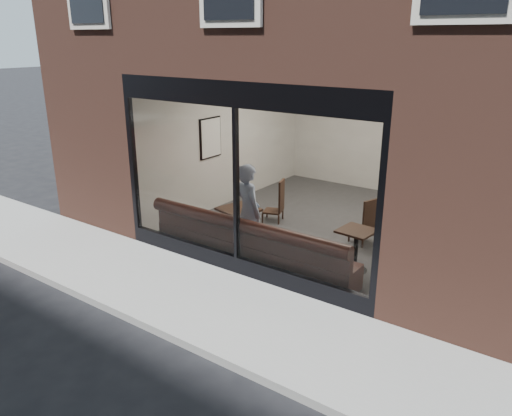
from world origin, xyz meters
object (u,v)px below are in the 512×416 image
Objects in this scene: banquette at (251,253)px; cafe_table_left at (239,209)px; person at (248,212)px; cafe_chair_right at (363,232)px; cafe_table_right at (357,231)px; cafe_chair_left at (273,211)px.

banquette is 6.06× the size of cafe_table_left.
cafe_chair_right is (1.40, 1.84, -0.64)m from person.
cafe_table_left is 1.17× the size of cafe_table_right.
cafe_table_right is (1.79, 0.64, -0.14)m from person.
cafe_chair_right is (1.89, 1.48, -0.50)m from cafe_table_left.
person reaches higher than cafe_table_right.
cafe_chair_left is (-2.49, 1.20, -0.50)m from cafe_table_right.
cafe_chair_right is at bearing 108.28° from cafe_table_right.
banquette is at bearing 160.70° from person.
cafe_table_right is (1.60, 0.82, 0.52)m from banquette.
banquette is 2.22m from cafe_chair_left.
cafe_table_left is (-0.69, 0.55, 0.52)m from banquette.
cafe_table_right is (2.29, 0.27, 0.00)m from cafe_table_left.
cafe_table_left is at bearing -173.17° from cafe_table_right.
person is at bearing -160.51° from cafe_table_right.
cafe_chair_right is (1.20, 2.03, 0.01)m from banquette.
cafe_table_left is 2.45m from cafe_chair_right.
cafe_table_left reaches higher than cafe_chair_right.
cafe_chair_right is at bearing 38.06° from cafe_table_left.
cafe_table_left is 1.48× the size of cafe_chair_right.
cafe_table_left is 1.77× the size of cafe_chair_left.
cafe_table_left is at bearing -11.06° from person.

